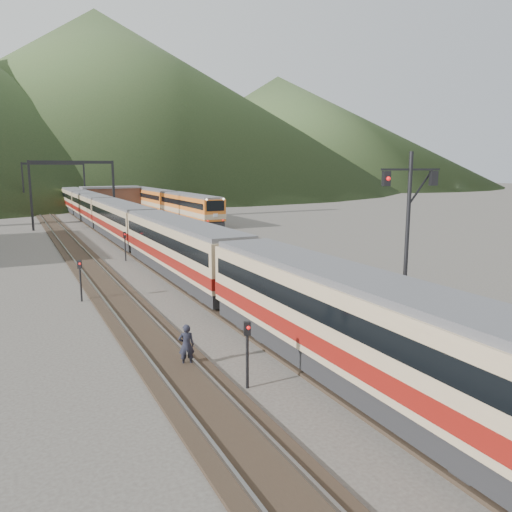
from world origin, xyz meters
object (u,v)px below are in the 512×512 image
main_train (121,221)px  signal_mast (408,228)px  second_train (153,200)px  worker (186,345)px

main_train → signal_mast: bearing=-86.4°
signal_mast → main_train: bearing=93.6°
main_train → signal_mast: signal_mast is taller
main_train → second_train: bearing=69.6°
main_train → second_train: size_ratio=1.71×
main_train → signal_mast: size_ratio=14.03×
second_train → signal_mast: size_ratio=8.19×
signal_mast → worker: size_ratio=4.23×
main_train → worker: main_train is taller
second_train → worker: size_ratio=34.63×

